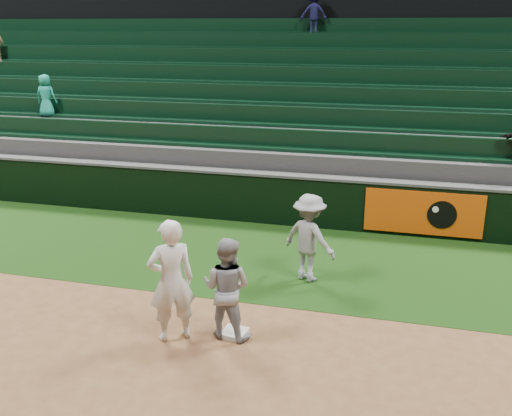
{
  "coord_description": "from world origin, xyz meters",
  "views": [
    {
      "loc": [
        2.44,
        -7.73,
        4.63
      ],
      "look_at": [
        -0.19,
        2.3,
        1.3
      ],
      "focal_mm": 40.0,
      "sensor_mm": 36.0,
      "label": 1
    }
  ],
  "objects_px": {
    "baserunner": "(227,288)",
    "base_coach": "(309,238)",
    "first_baseman": "(171,281)",
    "first_base": "(234,333)"
  },
  "relations": [
    {
      "from": "first_base",
      "to": "baserunner",
      "type": "height_order",
      "value": "baserunner"
    },
    {
      "from": "base_coach",
      "to": "baserunner",
      "type": "bearing_deg",
      "value": 95.53
    },
    {
      "from": "first_base",
      "to": "base_coach",
      "type": "height_order",
      "value": "base_coach"
    },
    {
      "from": "base_coach",
      "to": "first_base",
      "type": "bearing_deg",
      "value": 97.85
    },
    {
      "from": "baserunner",
      "to": "base_coach",
      "type": "height_order",
      "value": "base_coach"
    },
    {
      "from": "first_baseman",
      "to": "baserunner",
      "type": "bearing_deg",
      "value": 165.78
    },
    {
      "from": "first_base",
      "to": "base_coach",
      "type": "distance_m",
      "value": 2.59
    },
    {
      "from": "baserunner",
      "to": "base_coach",
      "type": "distance_m",
      "value": 2.51
    },
    {
      "from": "first_base",
      "to": "first_baseman",
      "type": "relative_size",
      "value": 0.19
    },
    {
      "from": "base_coach",
      "to": "first_baseman",
      "type": "bearing_deg",
      "value": 83.91
    }
  ]
}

